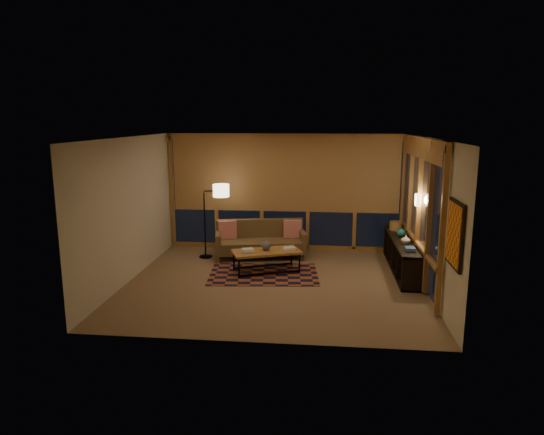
# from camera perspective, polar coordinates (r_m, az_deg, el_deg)

# --- Properties ---
(floor) EXTENTS (5.50, 5.00, 0.01)m
(floor) POSITION_cam_1_polar(r_m,az_deg,el_deg) (9.20, 0.28, -7.67)
(floor) COLOR #94765A
(floor) RESTS_ON ground
(ceiling) EXTENTS (5.50, 5.00, 0.01)m
(ceiling) POSITION_cam_1_polar(r_m,az_deg,el_deg) (8.70, 0.30, 9.38)
(ceiling) COLOR white
(ceiling) RESTS_ON walls
(walls) EXTENTS (5.51, 5.01, 2.70)m
(walls) POSITION_cam_1_polar(r_m,az_deg,el_deg) (8.85, 0.29, 0.61)
(walls) COLOR beige
(walls) RESTS_ON floor
(window_wall_back) EXTENTS (5.30, 0.16, 2.60)m
(window_wall_back) POSITION_cam_1_polar(r_m,az_deg,el_deg) (11.24, 1.52, 2.96)
(window_wall_back) COLOR #B57F41
(window_wall_back) RESTS_ON walls
(window_wall_right) EXTENTS (0.16, 3.70, 2.60)m
(window_wall_right) POSITION_cam_1_polar(r_m,az_deg,el_deg) (9.57, 16.84, 0.95)
(window_wall_right) COLOR #B57F41
(window_wall_right) RESTS_ON walls
(wall_art) EXTENTS (0.06, 0.74, 0.94)m
(wall_art) POSITION_cam_1_polar(r_m,az_deg,el_deg) (7.22, 20.68, -1.85)
(wall_art) COLOR red
(wall_art) RESTS_ON walls
(wall_sconce) EXTENTS (0.12, 0.18, 0.22)m
(wall_sconce) POSITION_cam_1_polar(r_m,az_deg,el_deg) (9.38, 16.71, 1.99)
(wall_sconce) COLOR #FFE3BA
(wall_sconce) RESTS_ON walls
(sofa) EXTENTS (2.06, 1.14, 0.80)m
(sofa) POSITION_cam_1_polar(r_m,az_deg,el_deg) (10.71, -1.35, -2.66)
(sofa) COLOR brown
(sofa) RESTS_ON floor
(pillow_left) EXTENTS (0.43, 0.26, 0.40)m
(pillow_left) POSITION_cam_1_polar(r_m,az_deg,el_deg) (10.83, -5.28, -1.45)
(pillow_left) COLOR red
(pillow_left) RESTS_ON sofa
(pillow_right) EXTENTS (0.41, 0.18, 0.40)m
(pillow_right) POSITION_cam_1_polar(r_m,az_deg,el_deg) (10.88, 2.42, -1.37)
(pillow_right) COLOR red
(pillow_right) RESTS_ON sofa
(area_rug) EXTENTS (2.25, 1.61, 0.01)m
(area_rug) POSITION_cam_1_polar(r_m,az_deg,el_deg) (9.67, -0.99, -6.67)
(area_rug) COLOR #A0451E
(area_rug) RESTS_ON floor
(coffee_table) EXTENTS (1.47, 1.06, 0.45)m
(coffee_table) POSITION_cam_1_polar(r_m,az_deg,el_deg) (9.75, -0.66, -5.18)
(coffee_table) COLOR #B57F41
(coffee_table) RESTS_ON floor
(book_stack_a) EXTENTS (0.29, 0.26, 0.07)m
(book_stack_a) POSITION_cam_1_polar(r_m,az_deg,el_deg) (9.57, -2.88, -3.91)
(book_stack_a) COLOR silver
(book_stack_a) RESTS_ON coffee_table
(book_stack_b) EXTENTS (0.32, 0.29, 0.05)m
(book_stack_b) POSITION_cam_1_polar(r_m,az_deg,el_deg) (9.77, 2.06, -3.63)
(book_stack_b) COLOR silver
(book_stack_b) RESTS_ON coffee_table
(ceramic_pot) EXTENTS (0.26, 0.26, 0.19)m
(ceramic_pot) POSITION_cam_1_polar(r_m,az_deg,el_deg) (9.70, -0.71, -3.33)
(ceramic_pot) COLOR black
(ceramic_pot) RESTS_ON coffee_table
(floor_lamp) EXTENTS (0.64, 0.53, 1.63)m
(floor_lamp) POSITION_cam_1_polar(r_m,az_deg,el_deg) (10.75, -7.92, -0.44)
(floor_lamp) COLOR black
(floor_lamp) RESTS_ON floor
(bookshelf) EXTENTS (0.40, 2.57, 0.64)m
(bookshelf) POSITION_cam_1_polar(r_m,az_deg,el_deg) (10.15, 15.03, -4.32)
(bookshelf) COLOR black
(bookshelf) RESTS_ON floor
(basket) EXTENTS (0.28, 0.28, 0.20)m
(basket) POSITION_cam_1_polar(r_m,az_deg,el_deg) (10.88, 14.35, -0.95)
(basket) COLOR #A46C42
(basket) RESTS_ON bookshelf
(teal_bowl) EXTENTS (0.19, 0.19, 0.18)m
(teal_bowl) POSITION_cam_1_polar(r_m,az_deg,el_deg) (10.30, 14.93, -1.74)
(teal_bowl) COLOR #1A665D
(teal_bowl) RESTS_ON bookshelf
(vase) EXTENTS (0.18, 0.18, 0.19)m
(vase) POSITION_cam_1_polar(r_m,az_deg,el_deg) (9.73, 15.46, -2.50)
(vase) COLOR tan
(vase) RESTS_ON bookshelf
(shelf_book_stack) EXTENTS (0.19, 0.24, 0.07)m
(shelf_book_stack) POSITION_cam_1_polar(r_m,az_deg,el_deg) (9.26, 15.94, -3.63)
(shelf_book_stack) COLOR silver
(shelf_book_stack) RESTS_ON bookshelf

